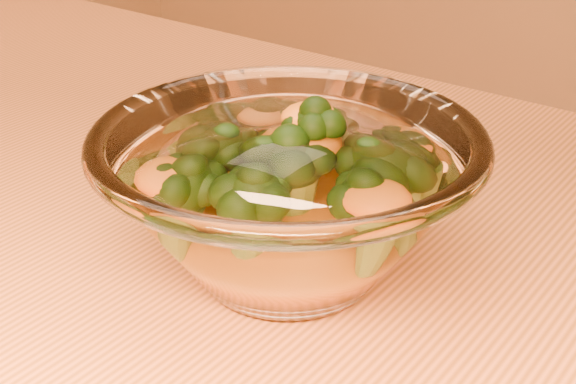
{
  "coord_description": "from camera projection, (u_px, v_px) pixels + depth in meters",
  "views": [
    {
      "loc": [
        0.34,
        -0.26,
        1.01
      ],
      "look_at": [
        0.1,
        0.05,
        0.8
      ],
      "focal_mm": 50.0,
      "sensor_mm": 36.0,
      "label": 1
    }
  ],
  "objects": [
    {
      "name": "table",
      "position": [
        119.0,
        381.0,
        0.53
      ],
      "size": [
        1.2,
        0.8,
        0.75
      ],
      "color": "#D2773F",
      "rests_on": "ground"
    },
    {
      "name": "glass_bowl",
      "position": [
        288.0,
        199.0,
        0.44
      ],
      "size": [
        0.22,
        0.22,
        0.1
      ],
      "color": "white",
      "rests_on": "table"
    },
    {
      "name": "cheese_sauce",
      "position": [
        288.0,
        231.0,
        0.45
      ],
      "size": [
        0.11,
        0.11,
        0.03
      ],
      "primitive_type": "ellipsoid",
      "color": "orange",
      "rests_on": "glass_bowl"
    },
    {
      "name": "broccoli_heap",
      "position": [
        291.0,
        174.0,
        0.45
      ],
      "size": [
        0.16,
        0.13,
        0.07
      ],
      "color": "black",
      "rests_on": "cheese_sauce"
    }
  ]
}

